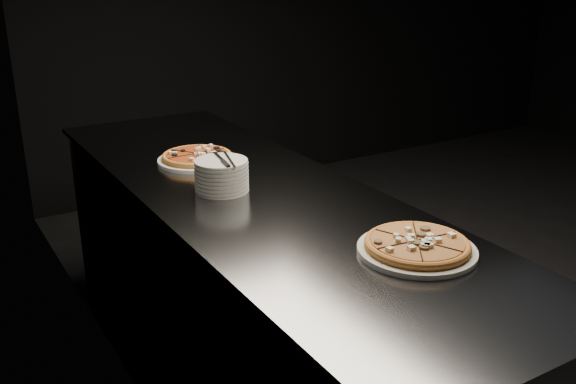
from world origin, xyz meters
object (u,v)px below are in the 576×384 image
pizza_mushroom (417,246)px  plate_stack (222,175)px  pizza_tomato (197,157)px  ramekin (216,168)px  counter (256,305)px  cutlery (225,160)px

pizza_mushroom → plate_stack: size_ratio=1.78×
pizza_mushroom → plate_stack: (-0.24, 0.73, 0.03)m
pizza_tomato → plate_stack: plate_stack is taller
pizza_mushroom → ramekin: size_ratio=4.24×
pizza_tomato → ramekin: bearing=-94.1°
pizza_mushroom → plate_stack: plate_stack is taller
pizza_mushroom → ramekin: (-0.19, 0.87, 0.02)m
counter → pizza_mushroom: pizza_mushroom is taller
plate_stack → cutlery: 0.06m
counter → plate_stack: bearing=151.8°
pizza_mushroom → cutlery: bearing=107.8°
pizza_tomato → plate_stack: (-0.06, -0.35, 0.04)m
pizza_tomato → counter: bearing=-84.9°
counter → pizza_mushroom: (0.14, -0.68, 0.48)m
pizza_mushroom → pizza_tomato: (-0.18, 1.08, -0.00)m
pizza_tomato → ramekin: ramekin is taller
pizza_tomato → ramekin: 0.21m
counter → cutlery: (-0.09, 0.04, 0.57)m
pizza_mushroom → cutlery: (-0.23, 0.72, 0.09)m
counter → pizza_tomato: size_ratio=7.86×
plate_stack → counter: bearing=-28.2°
counter → plate_stack: (-0.10, 0.05, 0.51)m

